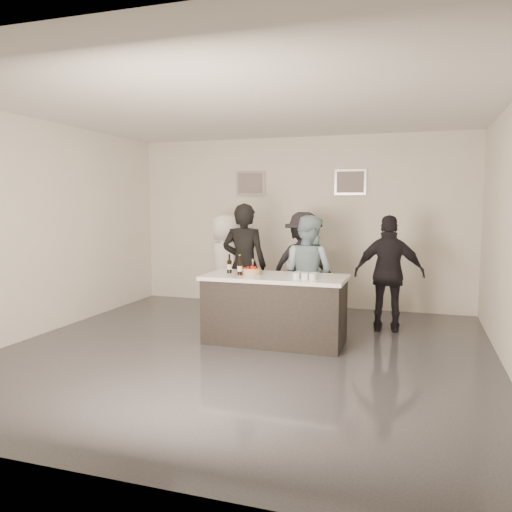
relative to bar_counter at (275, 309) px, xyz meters
name	(u,v)px	position (x,y,z in m)	size (l,w,h in m)	color
floor	(244,352)	(-0.26, -0.52, -0.45)	(6.00, 6.00, 0.00)	#3D3D42
ceiling	(243,105)	(-0.26, -0.52, 2.55)	(6.00, 6.00, 0.00)	white
wall_back	(299,222)	(-0.26, 2.48, 1.05)	(6.00, 0.04, 3.00)	silver
wall_front	(90,257)	(-0.26, -3.52, 1.05)	(6.00, 0.04, 3.00)	silver
wall_left	(42,228)	(-3.26, -0.52, 1.05)	(0.04, 6.00, 3.00)	silver
picture_left	(251,183)	(-1.16, 2.45, 1.75)	(0.54, 0.04, 0.44)	#B2B2B7
picture_right	(350,182)	(0.64, 2.45, 1.75)	(0.54, 0.04, 0.44)	#B2B2B7
bar_counter	(275,309)	(0.00, 0.00, 0.00)	(1.86, 0.86, 0.90)	white
cake	(252,272)	(-0.32, -0.02, 0.49)	(0.24, 0.24, 0.07)	orange
beer_bottle_a	(229,263)	(-0.65, 0.03, 0.58)	(0.07, 0.07, 0.26)	black
beer_bottle_b	(240,265)	(-0.45, -0.10, 0.58)	(0.07, 0.07, 0.26)	black
tumbler_cluster	(305,276)	(0.44, -0.15, 0.49)	(0.30, 0.19, 0.08)	yellow
candles	(248,278)	(-0.26, -0.32, 0.45)	(0.24, 0.08, 0.01)	pink
person_main_black	(244,265)	(-0.68, 0.72, 0.47)	(0.67, 0.44, 1.84)	black
person_main_blue	(308,273)	(0.26, 0.85, 0.39)	(0.81, 0.63, 1.67)	#96B9C4
person_guest_left	(225,266)	(-1.17, 1.17, 0.38)	(0.82, 0.53, 1.67)	silver
person_guest_right	(389,274)	(1.40, 1.08, 0.39)	(0.98, 0.41, 1.68)	black
person_guest_back	(303,265)	(0.04, 1.52, 0.40)	(1.10, 0.63, 1.70)	black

